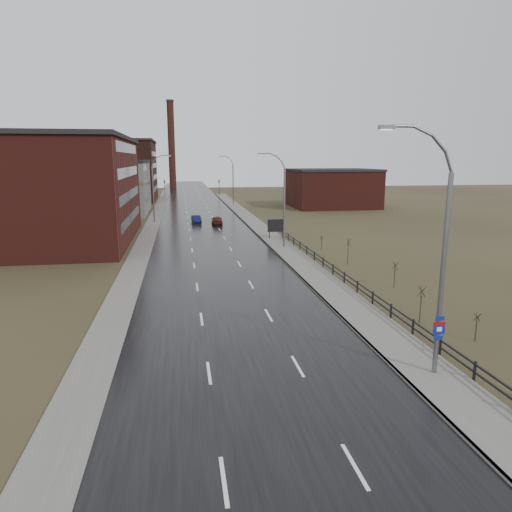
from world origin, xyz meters
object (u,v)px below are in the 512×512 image
object	(u,v)px
car_near	(196,220)
car_far	(217,220)
streetlight_main	(438,257)
billboard	(276,226)

from	to	relation	value
car_near	car_far	world-z (taller)	car_far
streetlight_main	car_far	xyz separation A→B (m)	(-6.09, 55.40, -5.34)
billboard	car_near	world-z (taller)	billboard
billboard	car_far	bearing A→B (deg)	113.56
streetlight_main	car_near	xyz separation A→B (m)	(-9.41, 57.62, -5.41)
streetlight_main	car_far	size ratio (longest dim) A/B	2.85
streetlight_main	car_near	world-z (taller)	streetlight_main
billboard	car_far	distance (m)	16.84
billboard	car_near	size ratio (longest dim) A/B	0.70
car_far	billboard	bearing A→B (deg)	115.18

